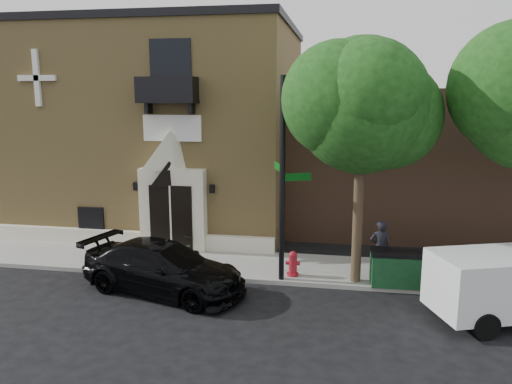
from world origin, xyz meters
The scene contains 11 objects.
ground centered at (0.00, 0.00, 0.00)m, with size 120.00×120.00×0.00m, color black.
sidewalk centered at (1.00, 1.50, 0.07)m, with size 42.00×3.00×0.15m, color gray.
church centered at (-2.99, 7.95, 4.63)m, with size 12.20×11.01×9.30m.
neighbour_building centered at (12.00, 9.00, 3.20)m, with size 18.00×8.00×6.40m, color brown.
street_tree_left centered at (6.03, 0.35, 5.87)m, with size 4.97×4.38×7.77m.
black_sedan centered at (0.00, -1.15, 0.79)m, with size 2.21×5.45×1.58m, color black.
street_sign centered at (3.59, 0.23, 3.47)m, with size 1.27×0.99×6.60m.
fire_hydrant centered at (3.92, 0.60, 0.57)m, with size 0.49×0.39×0.85m.
dumpster centered at (7.31, 0.39, 0.72)m, with size 1.75×1.04×1.12m.
planter centered at (-0.34, 2.58, 0.48)m, with size 0.60×0.52×0.67m, color #3C5D2C.
pedestrian_near centered at (6.80, 1.12, 1.10)m, with size 0.69×0.46×1.91m, color black.
Camera 1 is at (5.46, -15.38, 6.15)m, focal length 35.00 mm.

